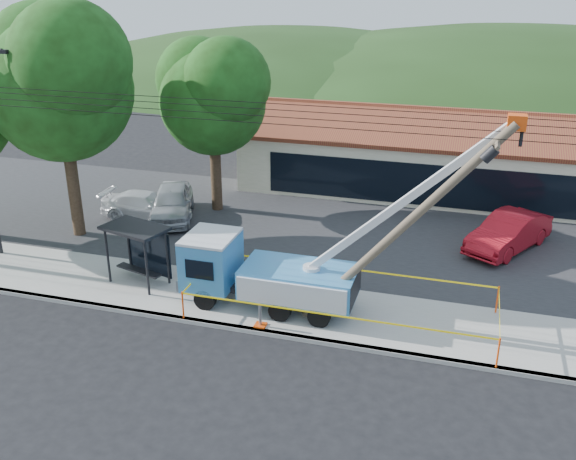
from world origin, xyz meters
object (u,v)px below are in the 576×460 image
(car_silver, at_px, (173,220))
(bus_shelter, at_px, (139,241))
(utility_truck, at_px, (266,271))
(car_red, at_px, (506,251))
(leaning_pole, at_px, (411,220))
(car_white, at_px, (148,220))

(car_silver, bearing_deg, bus_shelter, -94.83)
(utility_truck, relative_size, car_silver, 2.34)
(car_silver, relative_size, car_red, 0.99)
(leaning_pole, xyz_separation_m, car_red, (3.64, 8.32, -4.26))
(car_silver, height_order, car_white, car_silver)
(bus_shelter, bearing_deg, utility_truck, 10.96)
(leaning_pole, relative_size, bus_shelter, 2.72)
(bus_shelter, bearing_deg, car_white, 132.17)
(leaning_pole, relative_size, car_silver, 1.57)
(bus_shelter, xyz_separation_m, car_red, (14.13, 7.52, -1.91))
(leaning_pole, distance_m, bus_shelter, 10.78)
(utility_truck, distance_m, car_silver, 10.42)
(utility_truck, bearing_deg, leaning_pole, -3.84)
(leaning_pole, distance_m, car_red, 10.03)
(car_white, bearing_deg, bus_shelter, -155.59)
(leaning_pole, xyz_separation_m, car_white, (-13.65, 7.15, -4.26))
(leaning_pole, distance_m, car_white, 15.99)
(bus_shelter, height_order, car_red, bus_shelter)
(leaning_pole, bearing_deg, car_red, 66.37)
(car_red, distance_m, car_white, 17.33)
(utility_truck, bearing_deg, car_silver, 135.51)
(utility_truck, height_order, car_silver, utility_truck)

